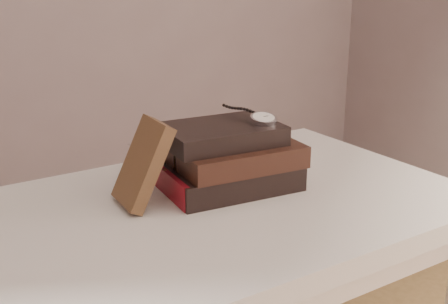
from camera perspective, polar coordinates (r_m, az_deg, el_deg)
table at (r=1.13m, az=-2.06°, el=-9.48°), size 1.00×0.60×0.75m
book_stack at (r=1.15m, az=0.49°, el=-0.64°), size 0.27×0.20×0.13m
journal at (r=1.07m, az=-7.89°, el=-1.12°), size 0.10×0.11×0.16m
pocket_watch at (r=1.15m, az=3.64°, el=3.32°), size 0.06×0.16×0.02m
eyeglasses at (r=1.18m, az=-5.37°, el=0.51°), size 0.12×0.13×0.05m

